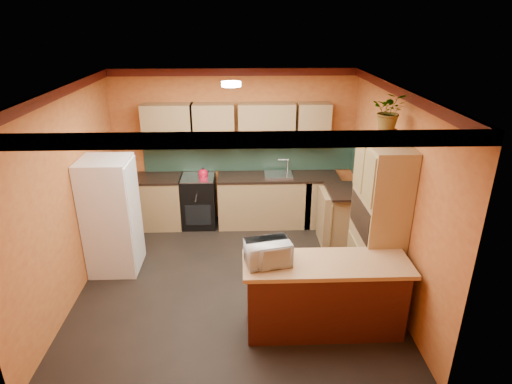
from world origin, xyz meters
TOP-DOWN VIEW (x-y plane):
  - room_shell at (0.02, 0.28)m, footprint 4.24×4.24m
  - base_cabinets_back at (-0.01, 1.80)m, footprint 3.65×0.60m
  - countertop_back at (-0.01, 1.80)m, footprint 3.65×0.62m
  - stove at (-0.64, 1.80)m, footprint 0.58×0.58m
  - kettle at (-0.54, 1.75)m, footprint 0.18×0.18m
  - sink at (0.76, 1.80)m, footprint 0.48×0.40m
  - base_cabinets_right at (1.80, 1.10)m, footprint 0.60×0.80m
  - countertop_right at (1.80, 1.10)m, footprint 0.62×0.80m
  - fridge at (-1.75, 0.41)m, footprint 0.68×0.66m
  - pantry at (1.85, -0.34)m, footprint 0.48×0.90m
  - fern_pot at (1.85, -0.29)m, footprint 0.22×0.22m
  - fern at (1.85, -0.29)m, footprint 0.49×0.46m
  - breakfast_bar at (1.07, -1.05)m, footprint 1.80×0.55m
  - bar_top at (1.07, -1.05)m, footprint 1.90×0.65m
  - microwave at (0.40, -1.05)m, footprint 0.55×0.43m

SIDE VIEW (x-z plane):
  - base_cabinets_back at x=-0.01m, z-range 0.00..0.88m
  - base_cabinets_right at x=1.80m, z-range 0.00..0.88m
  - breakfast_bar at x=1.07m, z-range 0.00..0.88m
  - stove at x=-0.64m, z-range 0.00..0.91m
  - fridge at x=-1.75m, z-range 0.00..1.70m
  - countertop_back at x=-0.01m, z-range 0.88..0.92m
  - countertop_right at x=1.80m, z-range 0.88..0.92m
  - bar_top at x=1.07m, z-range 0.88..0.93m
  - sink at x=0.76m, z-range 0.92..0.95m
  - kettle at x=-0.54m, z-range 0.91..1.09m
  - pantry at x=1.85m, z-range 0.00..2.10m
  - microwave at x=0.40m, z-range 0.93..1.20m
  - room_shell at x=0.02m, z-range 0.73..3.45m
  - fern_pot at x=1.85m, z-range 2.10..2.26m
  - fern at x=1.85m, z-range 2.26..2.69m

